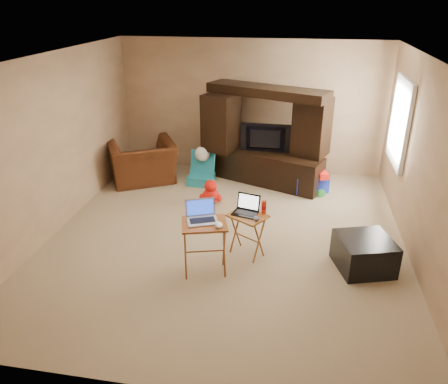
% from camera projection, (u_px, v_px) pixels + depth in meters
% --- Properties ---
extents(floor, '(5.50, 5.50, 0.00)m').
position_uv_depth(floor, '(226.00, 236.00, 6.34)').
color(floor, tan).
rests_on(floor, ground).
extents(ceiling, '(5.50, 5.50, 0.00)m').
position_uv_depth(ceiling, '(227.00, 58.00, 5.30)').
color(ceiling, silver).
rests_on(ceiling, ground).
extents(wall_back, '(5.00, 0.00, 5.00)m').
position_uv_depth(wall_back, '(251.00, 107.00, 8.29)').
color(wall_back, tan).
rests_on(wall_back, ground).
extents(wall_front, '(5.00, 0.00, 5.00)m').
position_uv_depth(wall_front, '(166.00, 273.00, 3.35)').
color(wall_front, tan).
rests_on(wall_front, ground).
extents(wall_left, '(0.00, 5.50, 5.50)m').
position_uv_depth(wall_left, '(54.00, 145.00, 6.22)').
color(wall_left, tan).
rests_on(wall_left, ground).
extents(wall_right, '(0.00, 5.50, 5.50)m').
position_uv_depth(wall_right, '(425.00, 167.00, 5.42)').
color(wall_right, tan).
rests_on(wall_right, ground).
extents(window_pane, '(0.00, 1.20, 1.20)m').
position_uv_depth(window_pane, '(401.00, 122.00, 6.75)').
color(window_pane, white).
rests_on(window_pane, ground).
extents(window_frame, '(0.06, 1.14, 1.34)m').
position_uv_depth(window_frame, '(400.00, 122.00, 6.76)').
color(window_frame, white).
rests_on(window_frame, ground).
extents(entertainment_center, '(2.21, 1.31, 1.77)m').
position_uv_depth(entertainment_center, '(265.00, 136.00, 7.82)').
color(entertainment_center, black).
rests_on(entertainment_center, floor).
extents(television, '(0.90, 0.13, 0.52)m').
position_uv_depth(television, '(265.00, 139.00, 7.80)').
color(television, black).
rests_on(television, entertainment_center).
extents(recliner, '(1.51, 1.46, 0.76)m').
position_uv_depth(recliner, '(142.00, 162.00, 8.08)').
color(recliner, '#4D2310').
rests_on(recliner, floor).
extents(child_rocker, '(0.47, 0.53, 0.60)m').
position_uv_depth(child_rocker, '(201.00, 168.00, 8.00)').
color(child_rocker, teal).
rests_on(child_rocker, floor).
extents(plush_toy, '(0.39, 0.33, 0.44)m').
position_uv_depth(plush_toy, '(211.00, 192.00, 7.23)').
color(plush_toy, red).
rests_on(plush_toy, floor).
extents(push_toy, '(0.70, 0.60, 0.45)m').
position_uv_depth(push_toy, '(311.00, 180.00, 7.68)').
color(push_toy, '#1A32D7').
rests_on(push_toy, floor).
extents(ottoman, '(0.82, 0.82, 0.42)m').
position_uv_depth(ottoman, '(364.00, 253.00, 5.53)').
color(ottoman, black).
rests_on(ottoman, floor).
extents(tray_table_left, '(0.64, 0.56, 0.70)m').
position_uv_depth(tray_table_left, '(205.00, 248.00, 5.38)').
color(tray_table_left, '#9F5A26').
rests_on(tray_table_left, floor).
extents(tray_table_right, '(0.58, 0.55, 0.59)m').
position_uv_depth(tray_table_right, '(247.00, 235.00, 5.78)').
color(tray_table_right, '#A56B27').
rests_on(tray_table_right, floor).
extents(laptop_left, '(0.45, 0.42, 0.24)m').
position_uv_depth(laptop_left, '(202.00, 213.00, 5.22)').
color(laptop_left, '#B3B3B8').
rests_on(laptop_left, tray_table_left).
extents(laptop_right, '(0.37, 0.33, 0.24)m').
position_uv_depth(laptop_right, '(245.00, 206.00, 5.64)').
color(laptop_right, black).
rests_on(laptop_right, tray_table_right).
extents(mouse_left, '(0.13, 0.16, 0.06)m').
position_uv_depth(mouse_left, '(219.00, 225.00, 5.13)').
color(mouse_left, white).
rests_on(mouse_left, tray_table_left).
extents(mouse_right, '(0.09, 0.13, 0.05)m').
position_uv_depth(mouse_right, '(257.00, 218.00, 5.52)').
color(mouse_right, '#3B3C40').
rests_on(mouse_right, tray_table_right).
extents(water_bottle, '(0.06, 0.06, 0.18)m').
position_uv_depth(water_bottle, '(264.00, 207.00, 5.66)').
color(water_bottle, red).
rests_on(water_bottle, tray_table_right).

